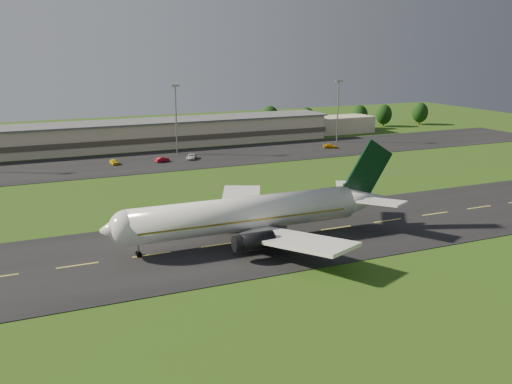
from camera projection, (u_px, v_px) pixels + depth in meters
name	position (u px, v px, depth m)	size (l,w,h in m)	color
ground	(280.00, 237.00, 96.19)	(360.00, 360.00, 0.00)	#244110
taxiway	(280.00, 236.00, 96.18)	(220.00, 30.00, 0.10)	black
apron	(168.00, 160.00, 160.06)	(260.00, 30.00, 0.10)	black
airliner	(250.00, 214.00, 92.85)	(51.25, 42.18, 15.57)	white
terminal	(167.00, 133.00, 183.02)	(145.00, 16.00, 8.40)	beige
light_mast_centre	(176.00, 111.00, 165.94)	(2.40, 1.20, 20.35)	gray
light_mast_east	(338.00, 104.00, 187.28)	(2.40, 1.20, 20.35)	gray
tree_line	(231.00, 122.00, 201.77)	(196.95, 9.71, 10.04)	black
service_vehicle_a	(114.00, 162.00, 154.02)	(1.65, 4.09, 1.40)	yellow
service_vehicle_b	(162.00, 160.00, 157.28)	(1.41, 4.03, 1.33)	maroon
service_vehicle_c	(191.00, 157.00, 161.16)	(2.32, 5.04, 1.40)	silver
service_vehicle_d	(330.00, 146.00, 178.40)	(1.84, 4.54, 1.32)	#CB8B0B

